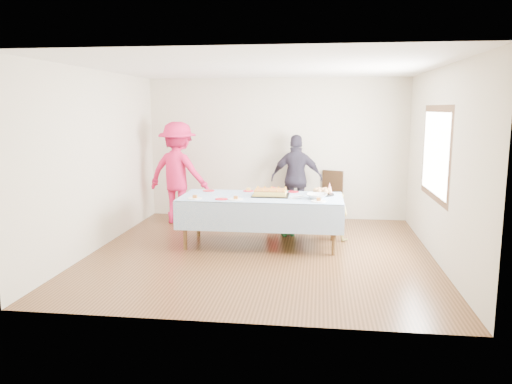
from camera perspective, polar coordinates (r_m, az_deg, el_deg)
ground at (r=7.51m, az=0.59°, el=-6.92°), size 5.00×5.00×0.00m
room_walls at (r=7.21m, az=1.05°, el=6.70°), size 5.04×5.04×2.72m
party_table at (r=7.76m, az=0.63°, el=-0.88°), size 2.50×1.10×0.78m
birthday_cake at (r=7.77m, az=1.67°, el=-0.10°), size 0.57×0.44×0.10m
rolls_tray at (r=7.92m, az=7.56°, el=0.01°), size 0.37×0.37×0.11m
punch_bowl at (r=7.58m, az=6.95°, el=-0.48°), size 0.31×0.31×0.08m
party_hat at (r=8.08m, az=8.40°, el=0.47°), size 0.10×0.10×0.18m
fork_pile at (r=7.54m, az=4.72°, el=-0.53°), size 0.24×0.18×0.07m
plate_red_far_a at (r=8.26m, az=-5.43°, el=0.16°), size 0.19×0.19×0.01m
plate_red_far_b at (r=8.20m, az=-0.88°, el=0.12°), size 0.18×0.18×0.01m
plate_red_far_c at (r=8.13m, az=1.78°, el=0.04°), size 0.19×0.19×0.01m
plate_red_far_d at (r=8.13m, az=4.30°, el=0.02°), size 0.18×0.18×0.01m
plate_red_near at (r=7.48m, az=-3.96°, el=-0.81°), size 0.19×0.19×0.01m
plate_white_left at (r=7.58m, az=-6.99°, el=-0.72°), size 0.22×0.22×0.01m
plate_white_mid at (r=7.45m, az=-2.32°, el=-0.84°), size 0.22×0.22×0.01m
plate_white_right at (r=7.36m, az=7.16°, el=-1.04°), size 0.22×0.22×0.01m
dining_chair at (r=9.56m, az=8.47°, el=-0.15°), size 0.55×0.55×0.96m
toddler_left at (r=8.81m, az=1.85°, el=-1.85°), size 0.33×0.28×0.77m
toddler_mid at (r=8.40m, az=3.71°, el=-2.43°), size 0.44×0.37×0.78m
toddler_right at (r=8.24m, az=9.29°, el=-2.74°), size 0.47×0.43×0.79m
adult_left at (r=9.39m, az=-8.88°, el=2.18°), size 1.35×0.98×1.89m
adult_right at (r=9.41m, az=4.66°, el=1.55°), size 0.97×0.42×1.65m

